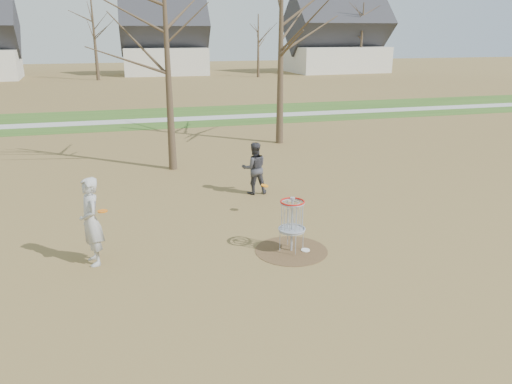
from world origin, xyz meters
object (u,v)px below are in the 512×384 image
player_throwing (254,168)px  disc_grounded (305,250)px  disc_golf_basket (292,216)px  player_standing (91,222)px

player_throwing → disc_grounded: bearing=93.0°
disc_grounded → disc_golf_basket: bearing=164.1°
player_standing → player_throwing: player_standing is taller
player_standing → disc_grounded: 5.13m
player_throwing → disc_golf_basket: size_ratio=1.28×
player_standing → disc_grounded: (4.99, -0.65, -1.01)m
player_standing → disc_grounded: size_ratio=9.41×
player_throwing → disc_grounded: size_ratio=7.88×
player_standing → disc_golf_basket: player_standing is taller
disc_golf_basket → disc_grounded: bearing=-15.9°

